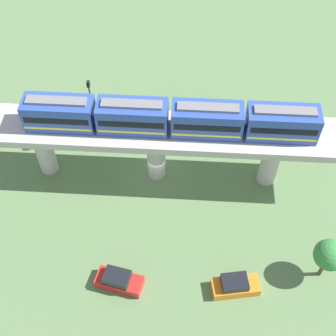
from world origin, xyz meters
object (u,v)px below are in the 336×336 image
at_px(parked_car_orange, 235,286).
at_px(parked_car_red, 119,280).
at_px(train, 170,118).
at_px(tree_near_viaduct, 330,255).
at_px(signal_post, 93,113).

xyz_separation_m(parked_car_orange, parked_car_red, (-0.16, 10.36, 0.00)).
bearing_deg(parked_car_red, parked_car_orange, -77.37).
distance_m(train, tree_near_viaduct, 18.62).
bearing_deg(parked_car_orange, signal_post, 32.08).
relative_size(train, parked_car_red, 6.13).
relative_size(parked_car_orange, tree_near_viaduct, 0.88).
relative_size(parked_car_orange, signal_post, 0.46).
xyz_separation_m(train, tree_near_viaduct, (-10.73, -14.40, -4.91)).
bearing_deg(train, tree_near_viaduct, -126.70).
xyz_separation_m(parked_car_orange, tree_near_viaduct, (1.97, -7.80, 2.87)).
bearing_deg(train, parked_car_red, 163.69).
relative_size(parked_car_red, tree_near_viaduct, 0.89).
distance_m(parked_car_red, tree_near_viaduct, 18.51).
bearing_deg(signal_post, train, -112.67).
bearing_deg(signal_post, parked_car_orange, -137.54).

